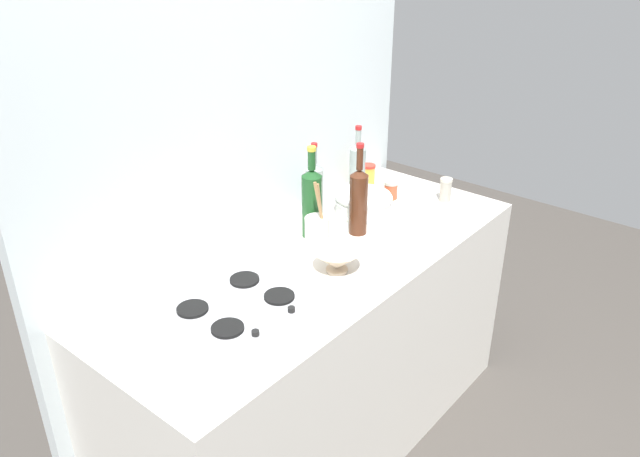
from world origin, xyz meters
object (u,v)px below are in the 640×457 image
at_px(stovetop_hob, 237,306).
at_px(condiment_jar_spare, 391,190).
at_px(wine_bottle_mid_right, 357,169).
at_px(condiment_jar_rear, 446,190).
at_px(wine_bottle_leftmost, 312,201).
at_px(wine_bottle_rightmost, 314,188).
at_px(condiment_jar_front, 368,175).
at_px(plate_stack, 363,204).
at_px(butter_dish, 411,230).
at_px(wine_bottle_mid_left, 359,200).
at_px(mixing_bowl, 337,260).
at_px(utensil_crock, 317,232).

bearing_deg(stovetop_hob, condiment_jar_spare, 6.19).
bearing_deg(wine_bottle_mid_right, condiment_jar_rear, -56.65).
bearing_deg(wine_bottle_mid_right, wine_bottle_leftmost, -167.77).
distance_m(wine_bottle_rightmost, condiment_jar_spare, 0.38).
height_order(wine_bottle_mid_right, wine_bottle_rightmost, wine_bottle_mid_right).
bearing_deg(wine_bottle_rightmost, condiment_jar_front, -0.13).
height_order(plate_stack, wine_bottle_leftmost, wine_bottle_leftmost).
bearing_deg(plate_stack, butter_dish, -99.94).
bearing_deg(plate_stack, wine_bottle_leftmost, 173.79).
relative_size(wine_bottle_rightmost, condiment_jar_rear, 2.99).
relative_size(wine_bottle_mid_left, mixing_bowl, 2.13).
bearing_deg(utensil_crock, wine_bottle_leftmost, 51.06).
xyz_separation_m(wine_bottle_rightmost, mixing_bowl, (-0.31, -0.37, -0.07)).
relative_size(plate_stack, condiment_jar_front, 2.30).
bearing_deg(condiment_jar_front, butter_dish, -125.15).
bearing_deg(utensil_crock, wine_bottle_mid_left, -11.43).
bearing_deg(butter_dish, condiment_jar_spare, 46.74).
distance_m(wine_bottle_mid_left, condiment_jar_spare, 0.39).
height_order(wine_bottle_leftmost, condiment_jar_spare, wine_bottle_leftmost).
bearing_deg(wine_bottle_leftmost, wine_bottle_mid_right, 12.23).
relative_size(wine_bottle_leftmost, wine_bottle_mid_left, 0.99).
relative_size(condiment_jar_rear, condiment_jar_spare, 1.30).
bearing_deg(condiment_jar_front, condiment_jar_rear, -76.82).
bearing_deg(utensil_crock, condiment_jar_spare, 4.64).
bearing_deg(wine_bottle_mid_right, utensil_crock, -160.30).
bearing_deg(butter_dish, wine_bottle_rightmost, 102.15).
height_order(stovetop_hob, wine_bottle_mid_right, wine_bottle_mid_right).
xyz_separation_m(plate_stack, butter_dish, (-0.05, -0.27, -0.02)).
bearing_deg(mixing_bowl, wine_bottle_leftmost, 58.19).
relative_size(stovetop_hob, condiment_jar_spare, 5.64).
relative_size(stovetop_hob, butter_dish, 2.99).
relative_size(wine_bottle_mid_left, wine_bottle_mid_right, 1.13).
relative_size(wine_bottle_rightmost, butter_dish, 2.06).
relative_size(wine_bottle_leftmost, wine_bottle_mid_right, 1.12).
bearing_deg(wine_bottle_mid_left, condiment_jar_rear, -12.86).
bearing_deg(butter_dish, plate_stack, 80.06).
bearing_deg(condiment_jar_spare, wine_bottle_rightmost, 154.91).
distance_m(mixing_bowl, condiment_jar_rear, 0.78).
bearing_deg(butter_dish, wine_bottle_mid_right, 67.03).
bearing_deg(condiment_jar_rear, butter_dish, -170.48).
distance_m(plate_stack, utensil_crock, 0.37).
height_order(wine_bottle_mid_left, utensil_crock, wine_bottle_mid_left).
height_order(wine_bottle_leftmost, wine_bottle_mid_left, wine_bottle_mid_left).
height_order(butter_dish, condiment_jar_rear, condiment_jar_rear).
bearing_deg(wine_bottle_leftmost, condiment_jar_rear, -20.56).
bearing_deg(wine_bottle_rightmost, wine_bottle_mid_right, -7.09).
bearing_deg(plate_stack, wine_bottle_mid_right, 45.94).
height_order(wine_bottle_mid_left, butter_dish, wine_bottle_mid_left).
distance_m(wine_bottle_mid_right, condiment_jar_spare, 0.18).
relative_size(wine_bottle_mid_left, condiment_jar_rear, 3.56).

